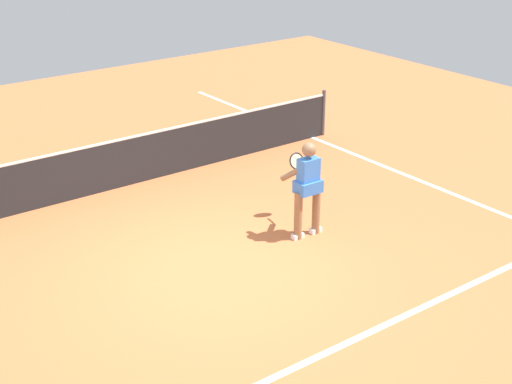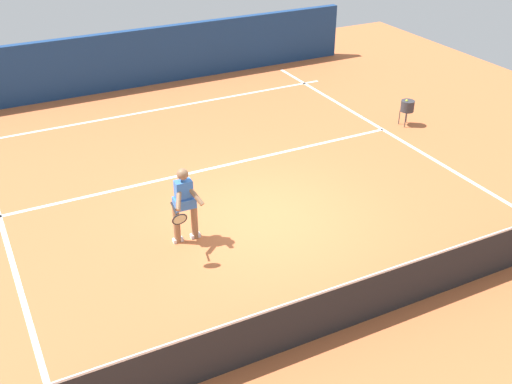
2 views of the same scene
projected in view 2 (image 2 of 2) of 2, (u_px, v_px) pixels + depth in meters
ground_plane at (264, 216)px, 12.90m from camera, size 23.59×23.59×0.00m
court_back_wall at (133, 59)px, 19.26m from camera, size 14.80×0.24×1.77m
baseline_marking at (159, 109)px, 17.99m from camera, size 10.80×0.10×0.01m
service_line_marking at (216, 167)px, 14.81m from camera, size 9.80×0.10×0.01m
sideline_left_marking at (446, 167)px, 14.83m from camera, size 0.10×16.14×0.01m
sideline_right_marking at (18, 282)px, 10.96m from camera, size 0.10×16.14×0.01m
court_net at (370, 297)px, 9.87m from camera, size 10.48×0.08×1.00m
tennis_player at (184, 203)px, 11.70m from camera, size 0.78×0.92×1.55m
ball_hopper at (407, 106)px, 16.76m from camera, size 0.36×0.36×0.74m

